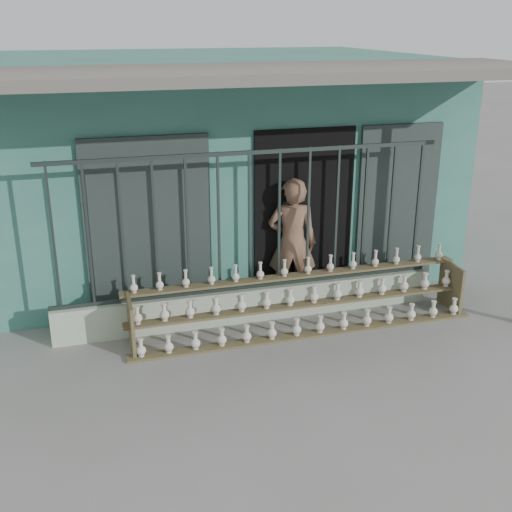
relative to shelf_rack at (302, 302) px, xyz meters
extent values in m
plane|color=slate|center=(-0.58, -0.88, -0.36)|extent=(60.00, 60.00, 0.00)
cube|color=#346F61|center=(-0.58, 3.42, 1.24)|extent=(7.00, 5.00, 3.20)
cube|color=black|center=(0.32, 0.94, 0.84)|extent=(1.40, 0.12, 2.40)
cube|color=#1F2A27|center=(-1.78, 0.90, 0.84)|extent=(1.60, 0.08, 2.40)
cube|color=#1F2A27|center=(1.72, 0.90, 0.84)|extent=(1.20, 0.08, 2.40)
cube|color=#59544C|center=(-0.58, 0.32, 2.79)|extent=(7.40, 2.00, 0.12)
cube|color=#A9BA9F|center=(-0.58, 0.42, -0.14)|extent=(5.00, 0.20, 0.45)
cube|color=#283330|center=(-2.93, 0.42, 0.99)|extent=(0.03, 0.03, 1.80)
cube|color=#283330|center=(-2.54, 0.42, 0.99)|extent=(0.03, 0.03, 1.80)
cube|color=#283330|center=(-2.15, 0.42, 0.99)|extent=(0.03, 0.03, 1.80)
cube|color=#283330|center=(-1.75, 0.42, 0.99)|extent=(0.03, 0.03, 1.80)
cube|color=#283330|center=(-1.36, 0.42, 0.99)|extent=(0.03, 0.03, 1.80)
cube|color=#283330|center=(-0.97, 0.42, 0.99)|extent=(0.03, 0.03, 1.80)
cube|color=#283330|center=(-0.58, 0.42, 0.99)|extent=(0.03, 0.03, 1.80)
cube|color=#283330|center=(-0.19, 0.42, 0.99)|extent=(0.03, 0.03, 1.80)
cube|color=#283330|center=(0.20, 0.42, 0.99)|extent=(0.03, 0.03, 1.80)
cube|color=#283330|center=(0.60, 0.42, 0.99)|extent=(0.03, 0.03, 1.80)
cube|color=#283330|center=(0.99, 0.42, 0.99)|extent=(0.03, 0.03, 1.80)
cube|color=#283330|center=(1.38, 0.42, 0.99)|extent=(0.03, 0.03, 1.80)
cube|color=#283330|center=(1.77, 0.42, 0.99)|extent=(0.03, 0.03, 1.80)
cube|color=#283330|center=(-0.58, 0.42, 1.86)|extent=(5.00, 0.04, 0.05)
cube|color=#283330|center=(-0.58, 0.42, 0.11)|extent=(5.00, 0.04, 0.05)
cube|color=brown|center=(0.00, -0.23, -0.35)|extent=(4.50, 0.18, 0.03)
cube|color=brown|center=(0.00, 0.02, -0.05)|extent=(4.50, 0.18, 0.03)
cube|color=brown|center=(0.00, 0.27, 0.25)|extent=(4.50, 0.18, 0.03)
cube|color=brown|center=(-2.15, 0.02, -0.04)|extent=(0.04, 0.55, 0.64)
cube|color=brown|center=(2.15, 0.02, -0.04)|extent=(0.04, 0.55, 0.64)
imported|color=brown|center=(0.10, 0.72, 0.53)|extent=(0.75, 0.61, 1.80)
camera|label=1|loc=(-2.62, -6.96, 3.35)|focal=45.00mm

